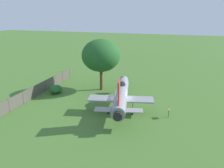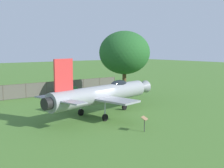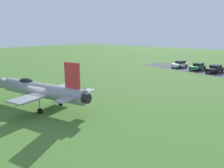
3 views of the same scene
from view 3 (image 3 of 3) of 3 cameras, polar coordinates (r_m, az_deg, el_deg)
ground_plane at (r=24.77m, az=-17.85°, el=-6.04°), size 200.00×200.00×0.00m
display_jet at (r=24.45m, az=-18.77°, el=-1.40°), size 13.15×8.32×5.29m
info_plaque at (r=27.62m, az=-6.95°, el=-1.59°), size 0.71×0.62×1.14m
parked_car_black at (r=48.96m, az=25.87°, el=3.73°), size 2.70×4.75×1.53m
parked_car_green at (r=50.66m, az=22.04°, el=4.37°), size 2.48×4.42×1.51m
parked_car_white at (r=53.01m, az=17.74°, el=5.11°), size 2.68×4.29×1.55m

